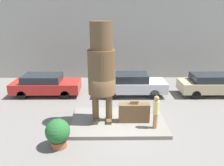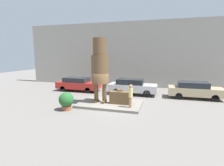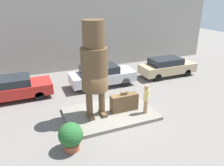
% 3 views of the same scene
% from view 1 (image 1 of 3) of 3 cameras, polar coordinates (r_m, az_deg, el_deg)
% --- Properties ---
extents(ground_plane, '(60.00, 60.00, 0.00)m').
position_cam_1_polar(ground_plane, '(11.72, 1.58, -10.46)').
color(ground_plane, slate).
extents(pedestal, '(4.89, 3.22, 0.18)m').
position_cam_1_polar(pedestal, '(11.68, 1.58, -10.07)').
color(pedestal, slate).
rests_on(pedestal, ground_plane).
extents(building_backdrop, '(28.00, 0.60, 7.90)m').
position_cam_1_polar(building_backdrop, '(19.25, 0.65, 13.06)').
color(building_backdrop, gray).
rests_on(building_backdrop, ground_plane).
extents(statue_figure, '(1.36, 1.36, 5.03)m').
position_cam_1_polar(statue_figure, '(10.61, -2.73, 4.55)').
color(statue_figure, brown).
rests_on(statue_figure, pedestal).
extents(giant_suitcase, '(1.57, 0.48, 1.17)m').
position_cam_1_polar(giant_suitcase, '(11.38, 5.76, -7.67)').
color(giant_suitcase, brown).
rests_on(giant_suitcase, pedestal).
extents(tourist, '(0.29, 0.29, 1.68)m').
position_cam_1_polar(tourist, '(10.71, 11.39, -7.11)').
color(tourist, '#A87A56').
rests_on(tourist, pedestal).
extents(parked_car_red, '(4.68, 1.89, 1.48)m').
position_cam_1_polar(parked_car_red, '(15.99, -16.99, -0.32)').
color(parked_car_red, '#B2231E').
rests_on(parked_car_red, ground_plane).
extents(parked_car_silver, '(4.70, 1.84, 1.57)m').
position_cam_1_polar(parked_car_silver, '(15.27, 4.94, -0.20)').
color(parked_car_silver, '#B7B7BC').
rests_on(parked_car_silver, ground_plane).
extents(parked_car_tan, '(4.63, 1.75, 1.52)m').
position_cam_1_polar(parked_car_tan, '(16.79, 24.69, -0.28)').
color(parked_car_tan, tan).
rests_on(parked_car_tan, ground_plane).
extents(planter_pot, '(1.06, 1.06, 1.30)m').
position_cam_1_polar(planter_pot, '(9.81, -13.97, -12.44)').
color(planter_pot, brown).
rests_on(planter_pot, ground_plane).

